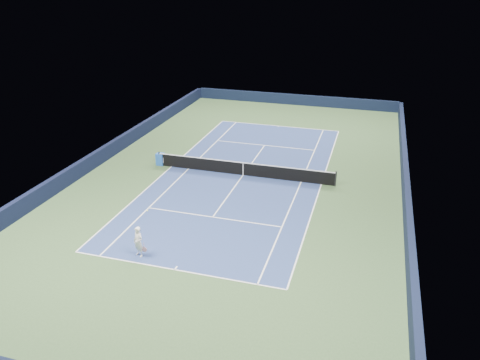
# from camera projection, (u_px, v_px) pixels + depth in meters

# --- Properties ---
(ground) EXTENTS (40.00, 40.00, 0.00)m
(ground) POSITION_uv_depth(u_px,v_px,m) (243.00, 175.00, 32.87)
(ground) COLOR #334D2A
(ground) RESTS_ON ground
(wall_far) EXTENTS (22.00, 0.35, 1.10)m
(wall_far) POSITION_uv_depth(u_px,v_px,m) (294.00, 100.00, 49.99)
(wall_far) COLOR black
(wall_far) RESTS_ON ground
(wall_right) EXTENTS (0.35, 40.00, 1.10)m
(wall_right) POSITION_uv_depth(u_px,v_px,m) (406.00, 186.00, 29.84)
(wall_right) COLOR black
(wall_right) RESTS_ON ground
(wall_left) EXTENTS (0.35, 40.00, 1.10)m
(wall_left) POSITION_uv_depth(u_px,v_px,m) (106.00, 152.00, 35.44)
(wall_left) COLOR black
(wall_left) RESTS_ON ground
(court_surface) EXTENTS (10.97, 23.77, 0.01)m
(court_surface) POSITION_uv_depth(u_px,v_px,m) (243.00, 175.00, 32.87)
(court_surface) COLOR navy
(court_surface) RESTS_ON ground
(baseline_far) EXTENTS (10.97, 0.08, 0.00)m
(baseline_far) POSITION_uv_depth(u_px,v_px,m) (279.00, 126.00, 43.26)
(baseline_far) COLOR white
(baseline_far) RESTS_ON ground
(baseline_near) EXTENTS (10.97, 0.08, 0.00)m
(baseline_near) POSITION_uv_depth(u_px,v_px,m) (175.00, 270.00, 22.46)
(baseline_near) COLOR white
(baseline_near) RESTS_ON ground
(sideline_doubles_right) EXTENTS (0.08, 23.77, 0.00)m
(sideline_doubles_right) POSITION_uv_depth(u_px,v_px,m) (321.00, 184.00, 31.45)
(sideline_doubles_right) COLOR white
(sideline_doubles_right) RESTS_ON ground
(sideline_doubles_left) EXTENTS (0.08, 23.77, 0.00)m
(sideline_doubles_left) POSITION_uv_depth(u_px,v_px,m) (171.00, 167.00, 34.28)
(sideline_doubles_left) COLOR white
(sideline_doubles_left) RESTS_ON ground
(sideline_singles_right) EXTENTS (0.08, 23.77, 0.00)m
(sideline_singles_right) POSITION_uv_depth(u_px,v_px,m) (301.00, 182.00, 31.80)
(sideline_singles_right) COLOR white
(sideline_singles_right) RESTS_ON ground
(sideline_singles_left) EXTENTS (0.08, 23.77, 0.00)m
(sideline_singles_left) POSITION_uv_depth(u_px,v_px,m) (189.00, 169.00, 33.93)
(sideline_singles_left) COLOR white
(sideline_singles_left) RESTS_ON ground
(service_line_far) EXTENTS (8.23, 0.08, 0.00)m
(service_line_far) POSITION_uv_depth(u_px,v_px,m) (265.00, 145.00, 38.46)
(service_line_far) COLOR white
(service_line_far) RESTS_ON ground
(service_line_near) EXTENTS (8.23, 0.08, 0.00)m
(service_line_near) POSITION_uv_depth(u_px,v_px,m) (213.00, 217.00, 27.26)
(service_line_near) COLOR white
(service_line_near) RESTS_ON ground
(center_service_line) EXTENTS (0.08, 12.80, 0.00)m
(center_service_line) POSITION_uv_depth(u_px,v_px,m) (243.00, 175.00, 32.86)
(center_service_line) COLOR white
(center_service_line) RESTS_ON ground
(center_mark_far) EXTENTS (0.08, 0.30, 0.00)m
(center_mark_far) POSITION_uv_depth(u_px,v_px,m) (278.00, 126.00, 43.13)
(center_mark_far) COLOR white
(center_mark_far) RESTS_ON ground
(center_mark_near) EXTENTS (0.08, 0.30, 0.00)m
(center_mark_near) POSITION_uv_depth(u_px,v_px,m) (176.00, 268.00, 22.59)
(center_mark_near) COLOR white
(center_mark_near) RESTS_ON ground
(tennis_net) EXTENTS (12.90, 0.10, 1.07)m
(tennis_net) POSITION_uv_depth(u_px,v_px,m) (243.00, 169.00, 32.66)
(tennis_net) COLOR black
(tennis_net) RESTS_ON ground
(sponsor_cube) EXTENTS (0.61, 0.52, 0.89)m
(sponsor_cube) POSITION_uv_depth(u_px,v_px,m) (160.00, 159.00, 34.46)
(sponsor_cube) COLOR blue
(sponsor_cube) RESTS_ON ground
(tennis_player) EXTENTS (0.81, 1.33, 2.11)m
(tennis_player) POSITION_uv_depth(u_px,v_px,m) (138.00, 242.00, 23.25)
(tennis_player) COLOR white
(tennis_player) RESTS_ON ground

